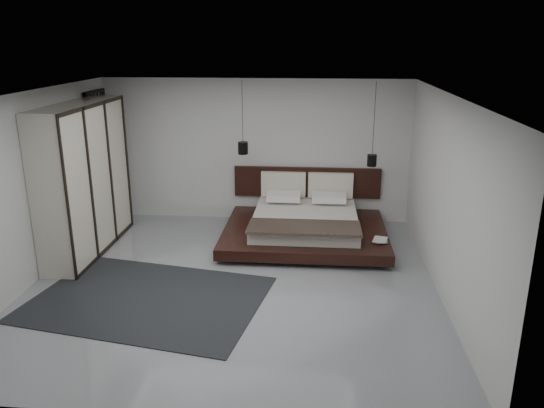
# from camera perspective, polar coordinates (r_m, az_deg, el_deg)

# --- Properties ---
(floor) EXTENTS (6.00, 6.00, 0.00)m
(floor) POSITION_cam_1_polar(r_m,az_deg,el_deg) (8.11, -4.09, -8.39)
(floor) COLOR gray
(floor) RESTS_ON ground
(ceiling) EXTENTS (6.00, 6.00, 0.00)m
(ceiling) POSITION_cam_1_polar(r_m,az_deg,el_deg) (7.34, -4.57, 11.70)
(ceiling) COLOR white
(ceiling) RESTS_ON wall_back
(wall_back) EXTENTS (6.00, 0.00, 6.00)m
(wall_back) POSITION_cam_1_polar(r_m,az_deg,el_deg) (10.49, -1.73, 5.73)
(wall_back) COLOR silver
(wall_back) RESTS_ON floor
(wall_front) EXTENTS (6.00, 0.00, 6.00)m
(wall_front) POSITION_cam_1_polar(r_m,az_deg,el_deg) (4.86, -9.94, -8.81)
(wall_front) COLOR silver
(wall_front) RESTS_ON floor
(wall_left) EXTENTS (0.00, 6.00, 6.00)m
(wall_left) POSITION_cam_1_polar(r_m,az_deg,el_deg) (8.60, -24.46, 1.53)
(wall_left) COLOR silver
(wall_left) RESTS_ON floor
(wall_right) EXTENTS (0.00, 6.00, 6.00)m
(wall_right) POSITION_cam_1_polar(r_m,az_deg,el_deg) (7.73, 18.23, 0.56)
(wall_right) COLOR silver
(wall_right) RESTS_ON floor
(lattice_screen) EXTENTS (0.05, 0.90, 2.60)m
(lattice_screen) POSITION_cam_1_polar(r_m,az_deg,el_deg) (10.74, -17.97, 4.62)
(lattice_screen) COLOR black
(lattice_screen) RESTS_ON floor
(bed) EXTENTS (2.88, 2.43, 1.09)m
(bed) POSITION_cam_1_polar(r_m,az_deg,el_deg) (9.67, 3.58, -2.13)
(bed) COLOR black
(bed) RESTS_ON floor
(book_lower) EXTENTS (0.23, 0.30, 0.03)m
(book_lower) POSITION_cam_1_polar(r_m,az_deg,el_deg) (9.10, 10.96, -3.80)
(book_lower) COLOR #99724C
(book_lower) RESTS_ON bed
(book_upper) EXTENTS (0.29, 0.35, 0.02)m
(book_upper) POSITION_cam_1_polar(r_m,az_deg,el_deg) (9.06, 10.86, -3.72)
(book_upper) COLOR #99724C
(book_upper) RESTS_ON book_lower
(pendant_left) EXTENTS (0.19, 0.19, 1.33)m
(pendant_left) POSITION_cam_1_polar(r_m,az_deg,el_deg) (9.86, -3.14, 6.05)
(pendant_left) COLOR black
(pendant_left) RESTS_ON ceiling
(pendant_right) EXTENTS (0.17, 0.17, 1.51)m
(pendant_right) POSITION_cam_1_polar(r_m,az_deg,el_deg) (9.86, 10.70, 4.67)
(pendant_right) COLOR black
(pendant_right) RESTS_ON ceiling
(wardrobe) EXTENTS (0.61, 2.57, 2.52)m
(wardrobe) POSITION_cam_1_polar(r_m,az_deg,el_deg) (9.46, -19.57, 2.56)
(wardrobe) COLOR beige
(wardrobe) RESTS_ON floor
(rug) EXTENTS (3.51, 2.79, 0.01)m
(rug) POSITION_cam_1_polar(r_m,az_deg,el_deg) (7.80, -13.19, -9.89)
(rug) COLOR black
(rug) RESTS_ON floor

